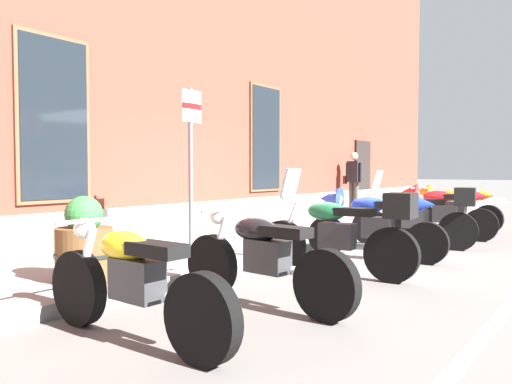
{
  "coord_description": "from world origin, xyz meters",
  "views": [
    {
      "loc": [
        -7.09,
        -4.08,
        1.33
      ],
      "look_at": [
        -0.38,
        0.82,
        0.98
      ],
      "focal_mm": 35.36,
      "sensor_mm": 36.0,
      "label": 1
    }
  ],
  "objects": [
    {
      "name": "ground_plane",
      "position": [
        0.0,
        0.0,
        0.0
      ],
      "size": [
        140.0,
        140.0,
        0.0
      ],
      "primitive_type": "plane",
      "color": "#565451"
    },
    {
      "name": "pedestrian_dark_jacket",
      "position": [
        6.63,
        2.36,
        1.12
      ],
      "size": [
        0.29,
        0.66,
        1.73
      ],
      "color": "#38332D",
      "rests_on": "sidewalk"
    },
    {
      "name": "motorcycle_yellow_naked",
      "position": [
        -4.55,
        -1.04,
        0.47
      ],
      "size": [
        0.62,
        2.12,
        0.93
      ],
      "color": "black",
      "rests_on": "ground_plane"
    },
    {
      "name": "barrel_planter",
      "position": [
        -3.84,
        0.57,
        0.53
      ],
      "size": [
        0.63,
        0.63,
        0.92
      ],
      "color": "brown",
      "rests_on": "sidewalk"
    },
    {
      "name": "brick_pub_facade",
      "position": [
        -0.0,
        6.44,
        4.61
      ],
      "size": [
        27.58,
        7.26,
        9.24
      ],
      "color": "maroon",
      "rests_on": "ground_plane"
    },
    {
      "name": "motorcycle_silver_touring",
      "position": [
        1.53,
        -1.27,
        0.56
      ],
      "size": [
        0.76,
        2.1,
        1.34
      ],
      "color": "black",
      "rests_on": "ground_plane"
    },
    {
      "name": "motorcycle_black_naked",
      "position": [
        -3.11,
        -1.25,
        0.48
      ],
      "size": [
        0.62,
        2.11,
        0.94
      ],
      "color": "black",
      "rests_on": "ground_plane"
    },
    {
      "name": "motorcycle_green_touring",
      "position": [
        -1.39,
        -1.25,
        0.57
      ],
      "size": [
        0.62,
        2.16,
        1.36
      ],
      "color": "black",
      "rests_on": "ground_plane"
    },
    {
      "name": "sidewalk",
      "position": [
        0.0,
        1.43,
        0.07
      ],
      "size": [
        33.58,
        2.86,
        0.14
      ],
      "primitive_type": "cube",
      "color": "slate",
      "rests_on": "ground_plane"
    },
    {
      "name": "parking_sign",
      "position": [
        -1.97,
        0.77,
        1.65
      ],
      "size": [
        0.36,
        0.07,
        2.33
      ],
      "color": "#4C4C51",
      "rests_on": "sidewalk"
    },
    {
      "name": "motorcycle_blue_sport",
      "position": [
        -0.0,
        -1.0,
        0.58
      ],
      "size": [
        0.62,
        2.14,
        1.07
      ],
      "color": "black",
      "rests_on": "ground_plane"
    },
    {
      "name": "motorcycle_orange_sport",
      "position": [
        4.44,
        -0.98,
        0.56
      ],
      "size": [
        0.62,
        2.06,
        1.03
      ],
      "color": "black",
      "rests_on": "ground_plane"
    },
    {
      "name": "motorcycle_red_sport",
      "position": [
        2.89,
        -1.18,
        0.58
      ],
      "size": [
        0.62,
        2.0,
        1.07
      ],
      "color": "black",
      "rests_on": "ground_plane"
    }
  ]
}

